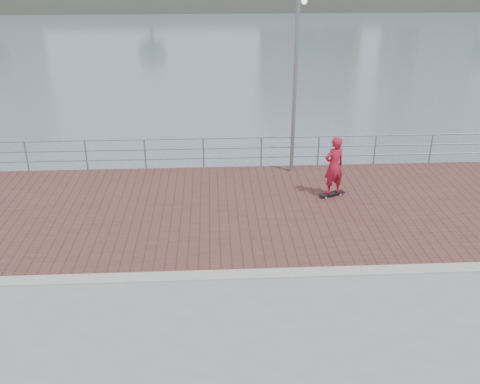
{
  "coord_description": "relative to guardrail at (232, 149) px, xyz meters",
  "views": [
    {
      "loc": [
        -0.69,
        -10.81,
        7.17
      ],
      "look_at": [
        0.0,
        2.0,
        1.3
      ],
      "focal_mm": 40.0,
      "sensor_mm": 36.0,
      "label": 1
    }
  ],
  "objects": [
    {
      "name": "skateboard",
      "position": [
        3.04,
        -2.65,
        -0.59
      ],
      "size": [
        0.87,
        0.52,
        0.1
      ],
      "rotation": [
        0.0,
        0.0,
        0.38
      ],
      "color": "black",
      "rests_on": "brick_lane"
    },
    {
      "name": "curb",
      "position": [
        -0.0,
        -7.0,
        -0.66
      ],
      "size": [
        40.0,
        0.4,
        0.06
      ],
      "primitive_type": "cube",
      "color": "#B7B5AD",
      "rests_on": "seawall"
    },
    {
      "name": "brick_lane",
      "position": [
        -0.0,
        -3.4,
        -0.68
      ],
      "size": [
        40.0,
        6.8,
        0.02
      ],
      "primitive_type": "cube",
      "color": "brown",
      "rests_on": "seawall"
    },
    {
      "name": "water",
      "position": [
        -0.0,
        -7.0,
        -2.69
      ],
      "size": [
        400.0,
        400.0,
        0.0
      ],
      "primitive_type": "plane",
      "color": "slate",
      "rests_on": "ground"
    },
    {
      "name": "street_lamp",
      "position": [
        2.05,
        -0.97,
        3.89
      ],
      "size": [
        0.47,
        1.37,
        6.44
      ],
      "color": "gray",
      "rests_on": "brick_lane"
    },
    {
      "name": "guardrail",
      "position": [
        0.0,
        0.0,
        0.0
      ],
      "size": [
        39.06,
        0.06,
        1.13
      ],
      "color": "#8C9EA8",
      "rests_on": "brick_lane"
    },
    {
      "name": "skateboarder",
      "position": [
        3.04,
        -2.65,
        0.35
      ],
      "size": [
        0.8,
        0.67,
        1.87
      ],
      "primitive_type": "imported",
      "rotation": [
        0.0,
        0.0,
        3.52
      ],
      "color": "#B81831",
      "rests_on": "skateboard"
    }
  ]
}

